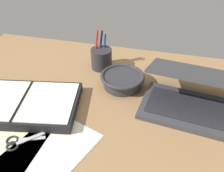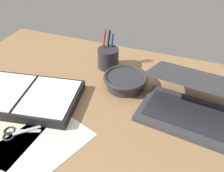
{
  "view_description": "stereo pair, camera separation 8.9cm",
  "coord_description": "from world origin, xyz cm",
  "px_view_note": "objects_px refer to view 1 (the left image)",
  "views": [
    {
      "loc": [
        20.48,
        -61.76,
        62.21
      ],
      "look_at": [
        3.23,
        7.55,
        9.0
      ],
      "focal_mm": 40.0,
      "sensor_mm": 36.0,
      "label": 1
    },
    {
      "loc": [
        28.96,
        -59.08,
        62.21
      ],
      "look_at": [
        3.23,
        7.55,
        9.0
      ],
      "focal_mm": 40.0,
      "sensor_mm": 36.0,
      "label": 2
    }
  ],
  "objects_px": {
    "scissors": "(17,142)",
    "bowl": "(122,80)",
    "planner": "(24,104)",
    "laptop": "(193,97)",
    "pen_cup": "(101,58)"
  },
  "relations": [
    {
      "from": "pen_cup",
      "to": "planner",
      "type": "height_order",
      "value": "pen_cup"
    },
    {
      "from": "scissors",
      "to": "bowl",
      "type": "bearing_deg",
      "value": 22.77
    },
    {
      "from": "pen_cup",
      "to": "scissors",
      "type": "distance_m",
      "value": 0.5
    },
    {
      "from": "planner",
      "to": "bowl",
      "type": "bearing_deg",
      "value": 24.26
    },
    {
      "from": "pen_cup",
      "to": "scissors",
      "type": "relative_size",
      "value": 1.41
    },
    {
      "from": "laptop",
      "to": "bowl",
      "type": "height_order",
      "value": "laptop"
    },
    {
      "from": "laptop",
      "to": "pen_cup",
      "type": "distance_m",
      "value": 0.43
    },
    {
      "from": "bowl",
      "to": "pen_cup",
      "type": "distance_m",
      "value": 0.17
    },
    {
      "from": "pen_cup",
      "to": "laptop",
      "type": "bearing_deg",
      "value": -25.41
    },
    {
      "from": "pen_cup",
      "to": "scissors",
      "type": "height_order",
      "value": "pen_cup"
    },
    {
      "from": "laptop",
      "to": "planner",
      "type": "distance_m",
      "value": 0.6
    },
    {
      "from": "bowl",
      "to": "planner",
      "type": "relative_size",
      "value": 0.42
    },
    {
      "from": "pen_cup",
      "to": "bowl",
      "type": "bearing_deg",
      "value": -43.86
    },
    {
      "from": "planner",
      "to": "scissors",
      "type": "xyz_separation_m",
      "value": [
        0.06,
        -0.15,
        -0.02
      ]
    },
    {
      "from": "planner",
      "to": "laptop",
      "type": "bearing_deg",
      "value": 3.92
    }
  ]
}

